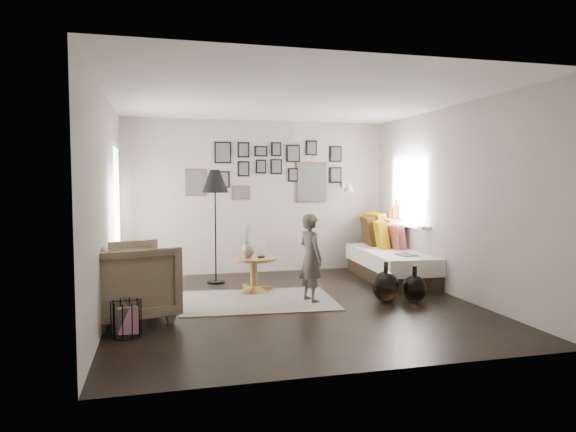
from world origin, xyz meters
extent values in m
plane|color=black|center=(0.00, 0.00, 0.00)|extent=(4.80, 4.80, 0.00)
plane|color=#A3988F|center=(0.00, 2.40, 1.30)|extent=(4.50, 0.00, 4.50)
plane|color=#A3988F|center=(0.00, -2.40, 1.30)|extent=(4.50, 0.00, 4.50)
plane|color=#A3988F|center=(-2.25, 0.00, 1.30)|extent=(0.00, 4.80, 4.80)
plane|color=#A3988F|center=(2.25, 0.00, 1.30)|extent=(0.00, 4.80, 4.80)
plane|color=white|center=(0.00, 0.00, 2.60)|extent=(4.80, 4.80, 0.00)
plane|color=white|center=(-2.23, 1.20, 1.05)|extent=(0.00, 2.14, 2.14)
plane|color=white|center=(-2.23, 1.20, 1.05)|extent=(0.00, 1.88, 1.88)
plane|color=white|center=(-2.23, 1.20, 1.05)|extent=(0.00, 1.93, 1.93)
plane|color=white|center=(2.23, 1.20, 1.45)|extent=(0.00, 1.30, 1.30)
plane|color=white|center=(2.23, 1.20, 1.45)|extent=(0.00, 1.14, 1.14)
cube|color=white|center=(2.17, 1.20, 0.88)|extent=(0.15, 1.32, 0.04)
cylinder|color=#8C4C14|center=(2.17, 1.55, 1.04)|extent=(0.10, 0.10, 0.28)
cylinder|color=#8C4C14|center=(2.17, 1.72, 1.01)|extent=(0.08, 0.08, 0.22)
cube|color=brown|center=(-1.05, 2.38, 1.55)|extent=(0.35, 0.03, 0.45)
cube|color=black|center=(-1.05, 2.37, 1.55)|extent=(0.30, 0.01, 0.40)
cube|color=black|center=(-0.60, 2.38, 2.05)|extent=(0.28, 0.03, 0.36)
cube|color=black|center=(-0.60, 2.37, 2.05)|extent=(0.23, 0.01, 0.31)
cube|color=black|center=(-0.60, 2.38, 1.60)|extent=(0.22, 0.03, 0.28)
cube|color=black|center=(-0.60, 2.37, 1.60)|extent=(0.17, 0.01, 0.23)
cube|color=black|center=(-0.25, 2.38, 2.10)|extent=(0.20, 0.03, 0.26)
cube|color=black|center=(-0.25, 2.37, 2.10)|extent=(0.15, 0.01, 0.21)
cube|color=black|center=(-0.25, 2.38, 1.78)|extent=(0.20, 0.03, 0.26)
cube|color=black|center=(-0.25, 2.37, 1.78)|extent=(0.15, 0.01, 0.21)
cube|color=black|center=(0.05, 2.38, 2.08)|extent=(0.22, 0.03, 0.18)
cube|color=black|center=(0.05, 2.37, 2.08)|extent=(0.17, 0.01, 0.13)
cube|color=black|center=(0.05, 2.38, 1.82)|extent=(0.18, 0.03, 0.24)
cube|color=black|center=(0.05, 2.37, 1.82)|extent=(0.13, 0.01, 0.19)
cube|color=black|center=(0.32, 2.38, 2.12)|extent=(0.18, 0.03, 0.24)
cube|color=black|center=(0.32, 2.37, 2.12)|extent=(0.13, 0.01, 0.19)
cube|color=black|center=(0.32, 2.38, 1.82)|extent=(0.20, 0.03, 0.26)
cube|color=black|center=(0.32, 2.37, 1.82)|extent=(0.15, 0.01, 0.21)
cube|color=black|center=(0.62, 2.38, 2.05)|extent=(0.24, 0.03, 0.30)
cube|color=black|center=(0.62, 2.37, 2.05)|extent=(0.19, 0.01, 0.25)
cube|color=black|center=(0.62, 2.38, 1.68)|extent=(0.18, 0.03, 0.24)
cube|color=black|center=(0.62, 2.37, 1.68)|extent=(0.13, 0.01, 0.19)
cube|color=brown|center=(0.95, 2.38, 1.55)|extent=(0.55, 0.03, 0.70)
cube|color=black|center=(0.95, 2.37, 1.55)|extent=(0.50, 0.01, 0.65)
cube|color=black|center=(0.95, 2.38, 2.15)|extent=(0.20, 0.03, 0.26)
cube|color=black|center=(0.95, 2.37, 2.15)|extent=(0.15, 0.01, 0.21)
cube|color=black|center=(1.40, 2.38, 2.05)|extent=(0.22, 0.03, 0.28)
cube|color=black|center=(1.40, 2.37, 2.05)|extent=(0.17, 0.01, 0.23)
cube|color=black|center=(1.40, 2.38, 1.68)|extent=(0.22, 0.03, 0.28)
cube|color=black|center=(1.40, 2.37, 1.68)|extent=(0.17, 0.01, 0.23)
cube|color=brown|center=(-0.30, 2.38, 1.38)|extent=(0.30, 0.03, 0.24)
cube|color=black|center=(-0.30, 2.37, 1.38)|extent=(0.25, 0.01, 0.19)
cube|color=white|center=(1.55, 2.37, 1.50)|extent=(0.06, 0.04, 0.10)
cylinder|color=white|center=(1.55, 2.25, 1.52)|extent=(0.02, 0.24, 0.02)
cone|color=white|center=(1.55, 2.12, 1.46)|extent=(0.18, 0.18, 0.14)
cube|color=beige|center=(-0.41, 0.29, 0.01)|extent=(2.08, 1.54, 0.01)
cone|color=brown|center=(-0.37, 0.82, 0.05)|extent=(0.47, 0.47, 0.09)
cylinder|color=brown|center=(-0.37, 0.82, 0.25)|extent=(0.10, 0.10, 0.36)
cylinder|color=brown|center=(-0.37, 0.82, 0.48)|extent=(0.63, 0.63, 0.04)
ellipsoid|color=black|center=(-0.45, 0.84, 0.60)|extent=(0.18, 0.18, 0.20)
cylinder|color=black|center=(-0.45, 0.84, 0.71)|extent=(0.05, 0.05, 0.04)
cylinder|color=black|center=(-0.26, 0.82, 0.51)|extent=(0.11, 0.11, 0.02)
cube|color=black|center=(1.94, 1.17, 0.12)|extent=(0.96, 2.05, 0.23)
cube|color=white|center=(1.94, 1.17, 0.35)|extent=(1.02, 2.11, 0.25)
cube|color=#BB900A|center=(1.96, 1.99, 0.74)|extent=(0.29, 0.61, 0.59)
cube|color=#392512|center=(1.81, 1.88, 0.71)|extent=(0.32, 0.56, 0.52)
cube|color=maroon|center=(2.08, 1.71, 0.70)|extent=(0.35, 0.55, 0.50)
cube|color=#BB900A|center=(1.87, 1.57, 0.69)|extent=(0.29, 0.51, 0.48)
cube|color=maroon|center=(2.04, 1.38, 0.66)|extent=(0.28, 0.47, 0.44)
cube|color=black|center=(1.89, 0.62, 0.48)|extent=(0.27, 0.34, 0.02)
imported|color=#70614C|center=(-2.00, -0.27, 0.44)|extent=(1.21, 1.20, 0.89)
cube|color=beige|center=(-2.00, -0.22, 0.48)|extent=(0.50, 0.51, 0.18)
cylinder|color=black|center=(-0.82, 1.62, 0.01)|extent=(0.27, 0.27, 0.03)
cylinder|color=black|center=(-0.82, 1.62, 0.78)|extent=(0.02, 0.02, 1.55)
cone|color=black|center=(-0.82, 1.62, 1.57)|extent=(0.41, 0.41, 0.35)
cube|color=black|center=(-2.00, -0.89, 0.17)|extent=(0.22, 0.17, 0.28)
cube|color=beige|center=(-1.97, -0.91, 0.17)|extent=(0.20, 0.08, 0.28)
ellipsoid|color=black|center=(1.20, -0.17, 0.20)|extent=(0.35, 0.35, 0.40)
cylinder|color=black|center=(1.20, -0.17, 0.47)|extent=(0.06, 0.06, 0.12)
ellipsoid|color=black|center=(1.55, -0.29, 0.18)|extent=(0.31, 0.31, 0.36)
cylinder|color=black|center=(1.55, -0.29, 0.42)|extent=(0.06, 0.06, 0.12)
imported|color=#544642|center=(0.25, 0.09, 0.58)|extent=(0.38, 0.48, 1.16)
camera|label=1|loc=(-1.67, -6.26, 1.59)|focal=32.00mm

